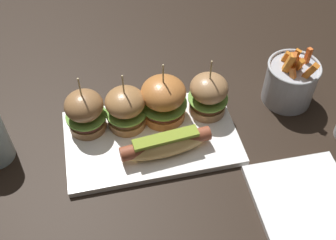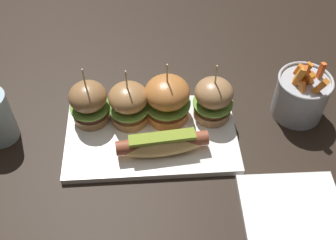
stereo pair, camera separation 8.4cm
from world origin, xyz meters
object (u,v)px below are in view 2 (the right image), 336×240
(platter_main, at_px, (151,136))
(side_plate, at_px, (294,218))
(hot_dog, at_px, (162,144))
(slider_far_left, at_px, (89,102))
(slider_center_left, at_px, (129,104))
(fries_bucket, at_px, (301,95))
(slider_center_right, at_px, (167,99))
(slider_far_right, at_px, (213,99))

(platter_main, bearing_deg, side_plate, -39.46)
(platter_main, distance_m, hot_dog, 0.06)
(platter_main, relative_size, slider_far_left, 2.54)
(side_plate, bearing_deg, platter_main, 140.54)
(slider_center_left, bearing_deg, fries_bucket, 1.52)
(slider_far_left, bearing_deg, fries_bucket, 0.29)
(hot_dog, distance_m, side_plate, 0.28)
(platter_main, relative_size, slider_center_right, 2.44)
(hot_dog, xyz_separation_m, slider_far_left, (-0.14, 0.10, 0.02))
(slider_center_right, relative_size, side_plate, 0.79)
(hot_dog, relative_size, slider_center_left, 1.34)
(platter_main, bearing_deg, fries_bucket, 9.46)
(slider_center_left, height_order, side_plate, slider_center_left)
(slider_far_right, xyz_separation_m, side_plate, (0.12, -0.25, -0.06))
(slider_center_left, distance_m, side_plate, 0.39)
(slider_far_right, bearing_deg, hot_dog, -140.40)
(hot_dog, relative_size, side_plate, 1.00)
(hot_dog, distance_m, slider_far_right, 0.15)
(platter_main, xyz_separation_m, side_plate, (0.25, -0.20, -0.00))
(slider_center_right, bearing_deg, side_plate, -50.01)
(platter_main, xyz_separation_m, slider_center_right, (0.04, 0.05, 0.06))
(slider_far_right, bearing_deg, side_plate, -64.80)
(slider_far_left, xyz_separation_m, slider_far_right, (0.26, -0.01, 0.00))
(slider_far_left, distance_m, fries_bucket, 0.44)
(hot_dog, xyz_separation_m, slider_center_left, (-0.06, 0.09, 0.02))
(hot_dog, relative_size, fries_bucket, 1.27)
(platter_main, distance_m, slider_center_right, 0.08)
(platter_main, height_order, side_plate, platter_main)
(slider_far_right, relative_size, fries_bucket, 0.96)
(hot_dog, height_order, slider_center_left, slider_center_left)
(slider_far_left, distance_m, slider_far_right, 0.26)
(slider_center_right, height_order, side_plate, slider_center_right)
(hot_dog, relative_size, slider_far_left, 1.32)
(platter_main, height_order, slider_center_left, slider_center_left)
(slider_center_right, bearing_deg, slider_center_left, -176.58)
(fries_bucket, bearing_deg, slider_far_right, -177.32)
(hot_dog, xyz_separation_m, slider_far_right, (0.11, 0.09, 0.02))
(slider_far_right, relative_size, side_plate, 0.76)
(slider_center_right, relative_size, fries_bucket, 1.00)
(hot_dog, bearing_deg, slider_far_right, 39.60)
(slider_far_left, bearing_deg, side_plate, -34.43)
(platter_main, distance_m, slider_far_left, 0.15)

